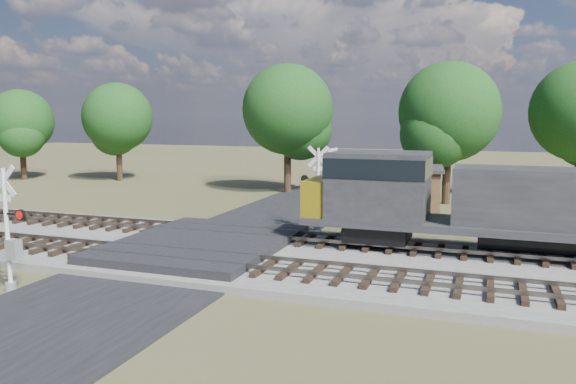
% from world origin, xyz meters
% --- Properties ---
extents(ground, '(160.00, 160.00, 0.00)m').
position_xyz_m(ground, '(0.00, 0.00, 0.00)').
color(ground, '#4A4E29').
rests_on(ground, ground).
extents(ballast_bed, '(140.00, 10.00, 0.30)m').
position_xyz_m(ballast_bed, '(10.00, 0.50, 0.15)').
color(ballast_bed, gray).
rests_on(ballast_bed, ground).
extents(road, '(7.00, 60.00, 0.08)m').
position_xyz_m(road, '(0.00, 0.00, 0.04)').
color(road, black).
rests_on(road, ground).
extents(crossing_panel, '(7.00, 9.00, 0.62)m').
position_xyz_m(crossing_panel, '(0.00, 0.50, 0.32)').
color(crossing_panel, '#262628').
rests_on(crossing_panel, ground).
extents(track_near, '(140.00, 2.60, 0.33)m').
position_xyz_m(track_near, '(3.12, -2.00, 0.41)').
color(track_near, black).
rests_on(track_near, ballast_bed).
extents(track_far, '(140.00, 2.60, 0.33)m').
position_xyz_m(track_far, '(3.12, 3.00, 0.41)').
color(track_far, black).
rests_on(track_far, ballast_bed).
extents(crossing_signal_near, '(1.78, 0.40, 4.42)m').
position_xyz_m(crossing_signal_near, '(-3.59, -6.61, 1.84)').
color(crossing_signal_near, silver).
rests_on(crossing_signal_near, ground).
extents(crossing_signal_far, '(1.82, 0.40, 4.53)m').
position_xyz_m(crossing_signal_far, '(3.44, 6.45, 1.88)').
color(crossing_signal_far, silver).
rests_on(crossing_signal_far, ground).
extents(equipment_shed, '(4.78, 4.78, 2.95)m').
position_xyz_m(equipment_shed, '(7.10, 13.43, 1.49)').
color(equipment_shed, '#4F3222').
rests_on(equipment_shed, ground).
extents(treeline, '(77.25, 10.64, 10.01)m').
position_xyz_m(treeline, '(6.86, 20.59, 6.05)').
color(treeline, black).
rests_on(treeline, ground).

